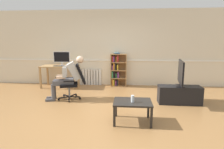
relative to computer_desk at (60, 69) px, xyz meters
The scene contains 14 objects.
ground_plane 2.88m from the computer_desk, 50.15° to the right, with size 18.00×18.00×0.00m, color olive.
back_wall 1.99m from the computer_desk, 15.56° to the left, with size 12.00×0.13×2.70m.
computer_desk is the anchor object (origin of this frame).
imac_monitor 0.40m from the computer_desk, 52.27° to the left, with size 0.59×0.14×0.49m.
keyboard 0.19m from the computer_desk, 75.66° to the right, with size 0.39×0.12×0.02m, color black.
computer_mouse 0.31m from the computer_desk, 24.49° to the right, with size 0.06×0.10×0.03m, color white.
bookshelf 2.03m from the computer_desk, ahead, with size 0.57×0.29×1.21m.
radiator 1.14m from the computer_desk, 21.20° to the left, with size 0.81×0.08×0.58m.
office_chair 1.61m from the computer_desk, 55.74° to the right, with size 0.78×0.65×0.98m.
person_seated 1.56m from the computer_desk, 61.48° to the right, with size 1.05×0.56×1.20m.
tv_stand 4.02m from the computer_desk, 22.03° to the right, with size 1.07×0.38×0.46m.
tv_screen 4.00m from the computer_desk, 22.02° to the right, with size 0.25×0.97×0.66m.
coffee_table 3.68m from the computer_desk, 47.70° to the right, with size 0.74×0.55×0.42m.
drinking_glass 3.70m from the computer_desk, 48.21° to the right, with size 0.06×0.06×0.14m, color silver.
Camera 1 is at (0.55, -4.02, 1.57)m, focal length 29.34 mm.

